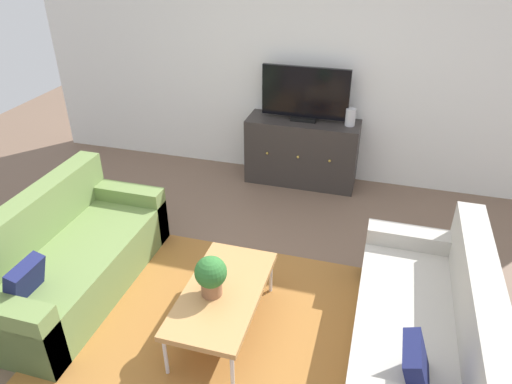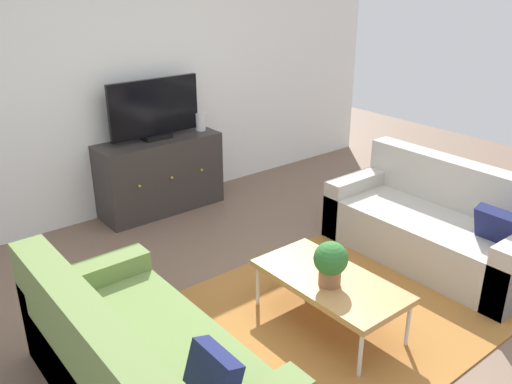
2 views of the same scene
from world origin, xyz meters
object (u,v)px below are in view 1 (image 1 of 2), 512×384
Objects in this scene: flat_screen_tv at (305,94)px; potted_plant at (211,275)px; coffee_table at (223,294)px; glass_vase at (350,117)px; couch_right_side at (430,333)px; couch_left_side at (64,260)px; tv_console at (302,152)px.

potted_plant is at bearing -93.40° from flat_screen_tv.
flat_screen_tv is at bearing 87.94° from coffee_table.
flat_screen_tv is 5.02× the size of glass_vase.
couch_right_side is 1.54m from potted_plant.
flat_screen_tv reaches higher than glass_vase.
glass_vase reaches higher than couch_left_side.
couch_left_side is 2.94m from flat_screen_tv.
tv_console reaches higher than coffee_table.
flat_screen_tv is at bearing 177.76° from glass_vase.
tv_console is 0.68m from flat_screen_tv.
couch_right_side is 1.41× the size of tv_console.
tv_console is at bearing -180.00° from glass_vase.
tv_console is 1.31× the size of flat_screen_tv.
couch_left_side is 1.43m from coffee_table.
couch_right_side reaches higher than tv_console.
glass_vase is at bearing -2.24° from flat_screen_tv.
couch_left_side is 1.00× the size of couch_right_side.
glass_vase reaches higher than potted_plant.
couch_right_side is 1.46m from coffee_table.
potted_plant is at bearing -140.35° from coffee_table.
couch_right_side is at bearing 4.07° from coffee_table.
tv_console is at bearing -90.00° from flat_screen_tv.
flat_screen_tv is at bearing 57.75° from couch_left_side.
potted_plant is at bearing -6.46° from couch_left_side.
coffee_table is at bearing -92.06° from flat_screen_tv.
potted_plant is at bearing -104.66° from glass_vase.
couch_left_side is at bearing 173.54° from potted_plant.
glass_vase is (2.02, 2.37, 0.58)m from couch_left_side.
couch_left_side and couch_right_side have the same top height.
couch_right_side is (2.87, 0.00, 0.00)m from couch_left_side.
glass_vase is (0.66, 2.53, 0.30)m from potted_plant.
glass_vase is at bearing 109.69° from couch_right_side.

